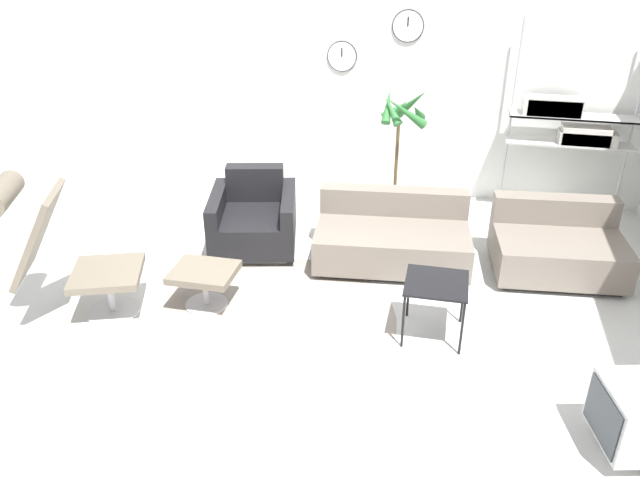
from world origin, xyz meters
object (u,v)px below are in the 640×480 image
(armchair_red, at_px, (254,221))
(couch_second, at_px, (557,248))
(lounge_chair, at_px, (54,241))
(ottoman, at_px, (204,278))
(shelf_unit, at_px, (569,121))
(couch_low, at_px, (392,238))
(crt_television, at_px, (636,419))
(side_table, at_px, (436,287))
(potted_plant, at_px, (398,161))

(armchair_red, distance_m, couch_second, 2.89)
(lounge_chair, xyz_separation_m, ottoman, (1.06, 0.38, -0.43))
(ottoman, bearing_deg, shelf_unit, 40.49)
(couch_second, bearing_deg, couch_low, -0.52)
(ottoman, distance_m, shelf_unit, 4.12)
(ottoman, bearing_deg, couch_second, 23.20)
(lounge_chair, distance_m, couch_second, 4.35)
(crt_television, bearing_deg, lounge_chair, 68.42)
(side_table, relative_size, potted_plant, 0.34)
(armchair_red, relative_size, shelf_unit, 0.50)
(potted_plant, bearing_deg, armchair_red, -140.39)
(ottoman, bearing_deg, armchair_red, 87.00)
(lounge_chair, xyz_separation_m, armchair_red, (1.12, 1.54, -0.42))
(shelf_unit, bearing_deg, potted_plant, -166.78)
(ottoman, bearing_deg, potted_plant, 58.66)
(lounge_chair, height_order, ottoman, lounge_chair)
(couch_low, bearing_deg, shelf_unit, -143.20)
(couch_low, xyz_separation_m, couch_second, (1.50, 0.14, 0.00))
(ottoman, xyz_separation_m, potted_plant, (1.35, 2.22, 0.35))
(couch_low, height_order, couch_second, same)
(couch_second, distance_m, crt_television, 2.25)
(potted_plant, bearing_deg, lounge_chair, -132.74)
(side_table, bearing_deg, armchair_red, 147.90)
(lounge_chair, distance_m, crt_television, 4.27)
(potted_plant, bearing_deg, side_table, -76.26)
(lounge_chair, height_order, armchair_red, lounge_chair)
(side_table, distance_m, shelf_unit, 2.95)
(ottoman, bearing_deg, side_table, 0.01)
(couch_low, bearing_deg, side_table, 106.48)
(couch_second, height_order, potted_plant, potted_plant)
(lounge_chair, height_order, side_table, lounge_chair)
(ottoman, relative_size, side_table, 1.09)
(lounge_chair, bearing_deg, couch_second, 92.39)
(shelf_unit, bearing_deg, lounge_chair, -143.92)
(couch_low, relative_size, side_table, 3.13)
(potted_plant, bearing_deg, shelf_unit, 13.22)
(armchair_red, relative_size, crt_television, 1.88)
(ottoman, xyz_separation_m, shelf_unit, (3.08, 2.63, 0.78))
(couch_low, bearing_deg, potted_plant, -91.31)
(side_table, height_order, shelf_unit, shelf_unit)
(couch_second, xyz_separation_m, crt_television, (0.21, -2.24, 0.02))
(side_table, bearing_deg, couch_low, 112.20)
(couch_second, distance_m, shelf_unit, 1.60)
(ottoman, relative_size, crt_television, 0.94)
(lounge_chair, relative_size, armchair_red, 1.16)
(ottoman, relative_size, potted_plant, 0.37)
(shelf_unit, bearing_deg, ottoman, -139.51)
(ottoman, relative_size, armchair_red, 0.50)
(couch_low, height_order, potted_plant, potted_plant)
(couch_low, bearing_deg, crt_television, 123.33)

